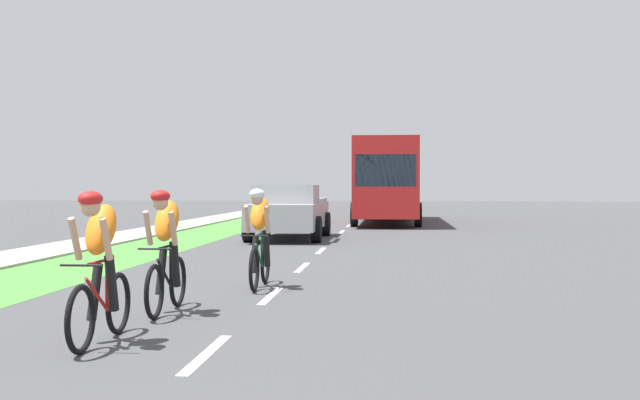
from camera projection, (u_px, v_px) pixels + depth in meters
ground_plane at (328, 245)px, 21.52m from camera, size 120.00×120.00×0.00m
grass_verge at (166, 243)px, 21.95m from camera, size 2.39×70.00×0.01m
sidewalk_concrete at (93, 243)px, 22.14m from camera, size 1.82×70.00×0.10m
lane_markings_center at (338, 235)px, 25.50m from camera, size 0.12×53.80×0.01m
cyclist_lead at (99, 265)px, 8.03m from camera, size 0.42×1.72×1.58m
cyclist_trailing at (166, 250)px, 9.98m from camera, size 0.42×1.72×1.58m
cyclist_distant at (260, 237)px, 12.47m from camera, size 0.42×1.72×1.58m
pickup_silver at (289, 212)px, 23.71m from camera, size 2.22×5.10×1.64m
bus_red at (387, 177)px, 34.49m from camera, size 2.78×11.60×3.48m
suv_black at (388, 195)px, 52.46m from camera, size 2.15×4.70×1.79m
sedan_white at (386, 196)px, 62.22m from camera, size 1.98×4.30×1.52m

